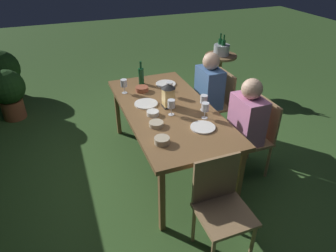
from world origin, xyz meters
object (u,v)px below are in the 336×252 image
(chair_side_left_b, at_px, (217,101))
(wine_glass_e, at_px, (171,105))
(dining_table, at_px, (168,112))
(chair_side_left_a, at_px, (255,134))
(plate_a, at_px, (166,84))
(bowl_salad, at_px, (156,124))
(plate_b, at_px, (146,104))
(bowl_bread, at_px, (153,113))
(potted_plant_corner, at_px, (1,72))
(ice_bucket, at_px, (222,49))
(wine_glass_a, at_px, (169,87))
(bowl_olives, at_px, (162,140))
(wine_glass_d, at_px, (204,100))
(lantern_centerpiece, at_px, (168,94))
(side_table, at_px, (220,68))
(wine_glass_b, at_px, (205,108))
(bowl_dip, at_px, (142,89))
(potted_plant_by_hedge, at_px, (8,91))
(green_bottle_on_table, at_px, (141,76))
(chair_head_near, at_px, (221,204))
(person_in_blue, at_px, (204,93))
(plate_c, at_px, (203,127))
(wine_glass_c, at_px, (124,84))
(person_in_pink, at_px, (241,126))

(chair_side_left_b, height_order, wine_glass_e, wine_glass_e)
(dining_table, height_order, chair_side_left_a, chair_side_left_a)
(plate_a, height_order, bowl_salad, bowl_salad)
(bowl_salad, bearing_deg, plate_b, -4.95)
(plate_a, relative_size, plate_b, 0.97)
(bowl_bread, distance_m, potted_plant_corner, 3.29)
(bowl_bread, bearing_deg, ice_bucket, -46.18)
(wine_glass_a, xyz_separation_m, bowl_olives, (-0.87, 0.40, -0.09))
(chair_side_left_a, relative_size, ice_bucket, 2.53)
(wine_glass_d, height_order, bowl_bread, wine_glass_d)
(lantern_centerpiece, bearing_deg, side_table, -44.57)
(wine_glass_b, xyz_separation_m, bowl_dip, (0.84, 0.41, -0.09))
(chair_side_left_a, distance_m, wine_glass_b, 0.71)
(wine_glass_a, relative_size, potted_plant_corner, 0.21)
(potted_plant_by_hedge, bearing_deg, side_table, -94.62)
(bowl_bread, bearing_deg, plate_a, -30.10)
(green_bottle_on_table, bearing_deg, wine_glass_d, -154.86)
(chair_head_near, xyz_separation_m, bowl_dip, (1.71, 0.14, 0.30))
(bowl_olives, bearing_deg, bowl_bread, -9.24)
(bowl_olives, distance_m, bowl_bread, 0.51)
(chair_side_left_b, distance_m, wine_glass_b, 1.03)
(green_bottle_on_table, relative_size, bowl_bread, 2.29)
(person_in_blue, bearing_deg, wine_glass_e, 130.30)
(bowl_dip, bearing_deg, wine_glass_e, -169.85)
(dining_table, height_order, bowl_olives, bowl_olives)
(green_bottle_on_table, relative_size, plate_a, 1.17)
(bowl_olives, distance_m, potted_plant_corner, 3.69)
(plate_c, bearing_deg, lantern_centerpiece, 16.24)
(chair_head_near, xyz_separation_m, bowl_bread, (1.11, 0.20, 0.29))
(lantern_centerpiece, bearing_deg, chair_head_near, 179.29)
(chair_side_left_a, xyz_separation_m, plate_b, (0.59, 1.05, 0.28))
(wine_glass_c, distance_m, plate_b, 0.41)
(wine_glass_a, height_order, potted_plant_by_hedge, wine_glass_a)
(bowl_olives, bearing_deg, side_table, -39.94)
(wine_glass_d, relative_size, bowl_dip, 1.11)
(plate_b, bearing_deg, bowl_salad, 175.05)
(wine_glass_c, bearing_deg, dining_table, -147.02)
(chair_side_left_a, xyz_separation_m, potted_plant_by_hedge, (2.28, 2.62, -0.05))
(person_in_pink, bearing_deg, side_table, -23.81)
(wine_glass_b, bearing_deg, wine_glass_c, 35.53)
(plate_a, bearing_deg, potted_plant_corner, 45.03)
(person_in_pink, relative_size, wine_glass_e, 6.80)
(lantern_centerpiece, bearing_deg, person_in_blue, -58.47)
(chair_side_left_b, distance_m, wine_glass_d, 0.88)
(wine_glass_e, xyz_separation_m, bowl_salad, (-0.15, 0.22, -0.09))
(green_bottle_on_table, bearing_deg, wine_glass_c, 125.44)
(plate_b, xyz_separation_m, bowl_salad, (-0.46, 0.04, 0.01))
(chair_side_left_a, distance_m, side_table, 2.13)
(green_bottle_on_table, distance_m, wine_glass_e, 0.87)
(wine_glass_b, xyz_separation_m, bowl_salad, (0.03, 0.50, -0.09))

